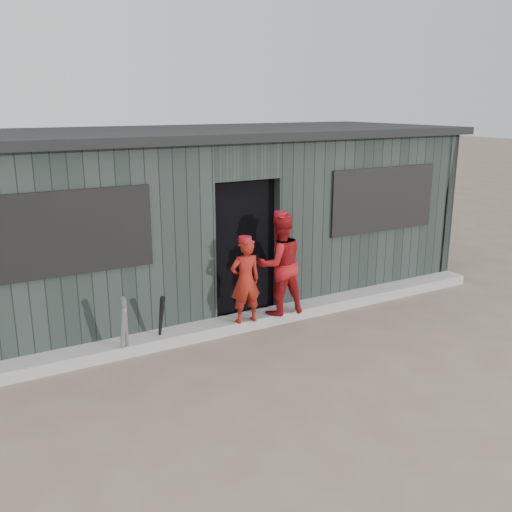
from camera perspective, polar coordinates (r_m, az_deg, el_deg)
ground at (r=6.66m, az=7.90°, el=-11.89°), size 80.00×80.00×0.00m
curb at (r=8.01m, az=-0.07°, el=-6.37°), size 8.00×0.36×0.15m
bat_left at (r=7.02m, az=-13.19°, el=-7.59°), size 0.09×0.25×0.70m
bat_mid at (r=7.00m, az=-12.90°, el=-6.99°), size 0.16×0.30×0.84m
bat_right at (r=7.28m, az=-9.49°, el=-6.43°), size 0.09×0.33×0.72m
player_red_left at (r=7.55m, az=-1.08°, el=-2.49°), size 0.44×0.31×1.15m
player_red_right at (r=7.84m, az=2.38°, el=-0.81°), size 0.73×0.59×1.42m
player_grey_back at (r=8.36m, az=-1.54°, el=-1.91°), size 0.63×0.49×1.13m
dugout at (r=9.12m, az=-5.35°, el=4.17°), size 8.30×3.30×2.62m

